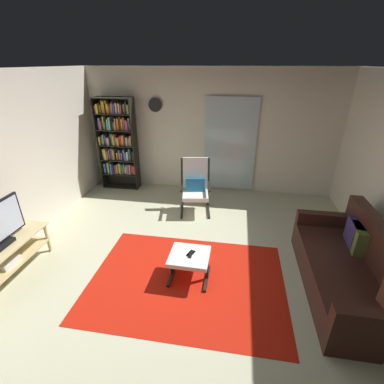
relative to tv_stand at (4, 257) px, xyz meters
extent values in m
plane|color=beige|center=(2.38, 0.49, -0.33)|extent=(7.02, 7.02, 0.00)
cube|color=beige|center=(2.38, 3.39, 0.97)|extent=(5.60, 0.06, 2.60)
cube|color=silver|center=(2.82, 3.32, 0.72)|extent=(1.10, 0.01, 2.00)
cube|color=red|center=(2.41, 0.31, -0.33)|extent=(2.58, 1.86, 0.01)
cube|color=tan|center=(0.00, 0.01, 0.16)|extent=(0.49, 1.29, 0.02)
cube|color=tan|center=(0.00, 0.01, -0.11)|extent=(0.45, 1.23, 0.02)
cylinder|color=tan|center=(0.19, 0.60, -0.09)|extent=(0.05, 0.05, 0.48)
cylinder|color=tan|center=(-0.19, 0.60, -0.09)|extent=(0.05, 0.05, 0.48)
cube|color=silver|center=(0.00, -0.03, -0.06)|extent=(0.29, 0.28, 0.07)
cube|color=black|center=(0.00, 0.01, 0.19)|extent=(0.20, 0.32, 0.05)
cube|color=black|center=(-0.05, 3.10, 0.68)|extent=(0.02, 0.30, 2.02)
cube|color=black|center=(0.77, 3.10, 0.68)|extent=(0.02, 0.30, 2.02)
cube|color=black|center=(0.36, 3.24, 0.68)|extent=(0.83, 0.02, 2.02)
cube|color=black|center=(0.36, 3.10, -0.32)|extent=(0.80, 0.28, 0.02)
cube|color=black|center=(0.36, 3.10, 0.00)|extent=(0.80, 0.28, 0.02)
cube|color=black|center=(0.36, 3.10, 0.34)|extent=(0.80, 0.28, 0.02)
cube|color=black|center=(0.36, 3.10, 0.68)|extent=(0.80, 0.28, 0.02)
cube|color=black|center=(0.36, 3.10, 1.01)|extent=(0.80, 0.28, 0.02)
cube|color=black|center=(0.36, 3.10, 1.35)|extent=(0.80, 0.28, 0.02)
cube|color=black|center=(0.36, 3.10, 1.67)|extent=(0.80, 0.28, 0.02)
cube|color=beige|center=(-0.01, 3.10, 0.12)|extent=(0.03, 0.13, 0.22)
cube|color=#2A63A7|center=(0.03, 3.09, 0.11)|extent=(0.03, 0.19, 0.19)
cube|color=#2A5EAA|center=(0.07, 3.11, 0.13)|extent=(0.03, 0.15, 0.24)
cube|color=#AA9C33|center=(0.11, 3.09, 0.14)|extent=(0.03, 0.19, 0.26)
cube|color=#2965AA|center=(0.15, 3.10, 0.12)|extent=(0.02, 0.15, 0.21)
cube|color=#2F5BA1|center=(0.18, 3.08, 0.14)|extent=(0.04, 0.23, 0.25)
cube|color=#1C1734|center=(0.23, 3.09, 0.13)|extent=(0.04, 0.23, 0.23)
cube|color=#894691|center=(0.27, 3.09, 0.12)|extent=(0.02, 0.18, 0.21)
cube|color=orange|center=(0.30, 3.10, 0.12)|extent=(0.03, 0.17, 0.21)
cube|color=#A89333|center=(0.34, 3.10, 0.13)|extent=(0.03, 0.11, 0.23)
cube|color=beige|center=(0.37, 3.11, 0.14)|extent=(0.02, 0.20, 0.25)
cube|color=#2C8A45|center=(0.40, 3.10, 0.14)|extent=(0.03, 0.22, 0.25)
cube|color=#9C9733|center=(0.43, 3.11, 0.12)|extent=(0.03, 0.18, 0.21)
cube|color=teal|center=(0.46, 3.10, 0.14)|extent=(0.02, 0.11, 0.24)
cube|color=beige|center=(0.50, 3.12, 0.10)|extent=(0.02, 0.15, 0.17)
cube|color=red|center=(0.53, 3.11, 0.13)|extent=(0.03, 0.19, 0.24)
cube|color=#3F54A8|center=(0.57, 3.08, 0.13)|extent=(0.03, 0.15, 0.23)
cube|color=#BBB1B3|center=(0.61, 3.09, 0.13)|extent=(0.02, 0.16, 0.23)
cube|color=red|center=(0.64, 3.10, 0.11)|extent=(0.02, 0.12, 0.19)
cube|color=red|center=(0.68, 3.09, 0.12)|extent=(0.03, 0.13, 0.22)
cube|color=#C13B37|center=(0.71, 3.09, 0.11)|extent=(0.04, 0.12, 0.19)
cube|color=beige|center=(0.00, 3.11, 0.46)|extent=(0.04, 0.13, 0.22)
cube|color=beige|center=(0.04, 3.11, 0.47)|extent=(0.03, 0.18, 0.25)
cube|color=gold|center=(0.09, 3.09, 0.47)|extent=(0.04, 0.24, 0.24)
cube|color=brown|center=(0.13, 3.10, 0.45)|extent=(0.04, 0.23, 0.20)
cube|color=#9D448C|center=(0.16, 3.10, 0.46)|extent=(0.02, 0.18, 0.23)
cube|color=#3E55A2|center=(0.20, 3.09, 0.47)|extent=(0.04, 0.10, 0.25)
cube|color=#A18B34|center=(0.25, 3.12, 0.47)|extent=(0.04, 0.19, 0.24)
cube|color=black|center=(0.29, 3.12, 0.43)|extent=(0.02, 0.17, 0.15)
cube|color=orange|center=(0.33, 3.10, 0.43)|extent=(0.03, 0.11, 0.16)
cube|color=#5A8C99|center=(0.38, 3.11, 0.46)|extent=(0.03, 0.10, 0.22)
cube|color=#874684|center=(0.41, 3.10, 0.43)|extent=(0.03, 0.16, 0.16)
cube|color=#8F3F87|center=(0.45, 3.11, 0.43)|extent=(0.02, 0.18, 0.16)
cube|color=teal|center=(0.49, 3.11, 0.46)|extent=(0.03, 0.11, 0.22)
cube|color=#305AAA|center=(0.54, 3.11, 0.44)|extent=(0.04, 0.24, 0.18)
cube|color=beige|center=(0.58, 3.08, 0.45)|extent=(0.04, 0.14, 0.19)
cube|color=#57958F|center=(0.63, 3.11, 0.48)|extent=(0.04, 0.13, 0.25)
cube|color=#1B2D34|center=(0.67, 3.08, 0.48)|extent=(0.03, 0.18, 0.27)
cube|color=black|center=(0.71, 3.10, 0.46)|extent=(0.04, 0.17, 0.21)
cube|color=gold|center=(-0.01, 3.08, 0.78)|extent=(0.03, 0.19, 0.19)
cube|color=#5C9298|center=(0.04, 3.10, 0.77)|extent=(0.04, 0.13, 0.17)
cube|color=#549F9D|center=(0.08, 3.09, 0.80)|extent=(0.02, 0.20, 0.22)
cube|color=#9F3E8D|center=(0.11, 3.09, 0.78)|extent=(0.03, 0.12, 0.20)
cube|color=gold|center=(0.15, 3.10, 0.76)|extent=(0.04, 0.12, 0.16)
cube|color=beige|center=(0.19, 3.08, 0.77)|extent=(0.03, 0.18, 0.17)
cube|color=#192D2B|center=(0.23, 3.10, 0.81)|extent=(0.04, 0.11, 0.24)
cube|color=#408C3E|center=(0.27, 3.10, 0.81)|extent=(0.03, 0.15, 0.24)
cube|color=gold|center=(0.31, 3.08, 0.79)|extent=(0.02, 0.17, 0.22)
cube|color=red|center=(0.34, 3.09, 0.81)|extent=(0.02, 0.17, 0.25)
cube|color=#2E5FAD|center=(0.36, 3.11, 0.78)|extent=(0.02, 0.20, 0.18)
cube|color=gold|center=(0.41, 3.09, 0.77)|extent=(0.04, 0.19, 0.17)
cube|color=red|center=(0.45, 3.12, 0.79)|extent=(0.04, 0.16, 0.20)
cube|color=orange|center=(0.51, 3.08, 0.80)|extent=(0.04, 0.11, 0.22)
cube|color=#241F2B|center=(0.56, 3.10, 0.80)|extent=(0.03, 0.19, 0.22)
cube|color=beige|center=(0.60, 3.08, 0.78)|extent=(0.03, 0.13, 0.18)
cube|color=beige|center=(0.64, 3.11, 0.76)|extent=(0.03, 0.12, 0.16)
cube|color=orange|center=(0.69, 3.11, 0.80)|extent=(0.03, 0.16, 0.22)
cube|color=brown|center=(0.72, 3.09, 0.77)|extent=(0.02, 0.23, 0.18)
cube|color=beige|center=(-0.01, 3.12, 1.11)|extent=(0.03, 0.13, 0.18)
cube|color=#5C9294|center=(0.03, 3.10, 1.14)|extent=(0.04, 0.17, 0.24)
cube|color=#903F87|center=(0.07, 3.09, 1.11)|extent=(0.04, 0.22, 0.18)
cube|color=gold|center=(0.12, 3.09, 1.16)|extent=(0.03, 0.12, 0.27)
cube|color=#418948|center=(0.15, 3.12, 1.11)|extent=(0.02, 0.24, 0.17)
cube|color=#31784C|center=(0.19, 3.09, 1.11)|extent=(0.03, 0.14, 0.17)
cube|color=#569993|center=(0.23, 3.09, 1.14)|extent=(0.03, 0.21, 0.24)
cube|color=#599C92|center=(0.27, 3.09, 1.16)|extent=(0.04, 0.22, 0.27)
cube|color=#212B34|center=(0.32, 3.08, 1.12)|extent=(0.03, 0.14, 0.20)
cube|color=olive|center=(0.36, 3.08, 1.10)|extent=(0.03, 0.13, 0.16)
cube|color=brown|center=(0.40, 3.10, 1.15)|extent=(0.03, 0.23, 0.25)
cube|color=orange|center=(0.44, 3.09, 1.14)|extent=(0.04, 0.15, 0.24)
cube|color=brown|center=(0.49, 3.12, 1.16)|extent=(0.02, 0.14, 0.27)
cube|color=orange|center=(0.52, 3.08, 1.14)|extent=(0.03, 0.10, 0.23)
cube|color=brown|center=(0.57, 3.11, 1.15)|extent=(0.04, 0.14, 0.26)
cube|color=#9E4094|center=(0.62, 3.09, 1.13)|extent=(0.03, 0.12, 0.21)
cube|color=#9F348F|center=(0.66, 3.08, 1.12)|extent=(0.03, 0.17, 0.20)
cube|color=#A69E3F|center=(0.69, 3.09, 1.15)|extent=(0.03, 0.11, 0.26)
cube|color=#221F32|center=(0.72, 3.09, 1.13)|extent=(0.03, 0.19, 0.21)
cube|color=purple|center=(0.00, 3.11, 1.44)|extent=(0.04, 0.23, 0.16)
cube|color=gold|center=(0.04, 3.08, 1.46)|extent=(0.04, 0.23, 0.20)
cube|color=olive|center=(0.09, 3.08, 1.45)|extent=(0.03, 0.13, 0.17)
cube|color=olive|center=(0.13, 3.09, 1.49)|extent=(0.02, 0.12, 0.26)
cube|color=orange|center=(0.16, 3.11, 1.48)|extent=(0.04, 0.16, 0.24)
cube|color=olive|center=(0.21, 3.12, 1.49)|extent=(0.03, 0.10, 0.25)
cube|color=gold|center=(0.26, 3.08, 1.46)|extent=(0.04, 0.12, 0.20)
cube|color=brown|center=(0.30, 3.08, 1.44)|extent=(0.03, 0.16, 0.17)
cube|color=gold|center=(0.33, 3.10, 1.46)|extent=(0.03, 0.16, 0.19)
cube|color=#9C388C|center=(0.37, 3.08, 1.48)|extent=(0.02, 0.16, 0.24)
cube|color=#3666AD|center=(0.40, 3.10, 1.46)|extent=(0.02, 0.17, 0.20)
cube|color=beige|center=(0.44, 3.10, 1.46)|extent=(0.04, 0.14, 0.21)
cube|color=olive|center=(0.49, 3.11, 1.47)|extent=(0.02, 0.12, 0.22)
cube|color=beige|center=(0.52, 3.09, 1.46)|extent=(0.02, 0.20, 0.21)
cube|color=red|center=(0.55, 3.09, 1.46)|extent=(0.04, 0.18, 0.19)
cube|color=#3F7845|center=(0.61, 3.09, 1.46)|extent=(0.04, 0.10, 0.20)
cube|color=black|center=(0.66, 3.08, 1.48)|extent=(0.03, 0.11, 0.25)
cube|color=olive|center=(0.70, 3.10, 1.45)|extent=(0.04, 0.19, 0.19)
cube|color=#361B15|center=(4.39, 0.49, -0.13)|extent=(0.88, 1.99, 0.40)
cube|color=#361B15|center=(4.74, 0.49, 0.32)|extent=(0.18, 1.99, 0.50)
cube|color=#361B15|center=(4.39, -0.44, 0.17)|extent=(0.88, 0.14, 0.20)
cube|color=#361B15|center=(4.39, 1.41, 0.17)|extent=(0.88, 0.14, 0.20)
cube|color=navy|center=(4.61, 0.96, 0.24)|extent=(0.17, 0.39, 0.34)
cube|color=#56622A|center=(4.61, 0.83, 0.24)|extent=(0.19, 0.40, 0.34)
cube|color=black|center=(2.49, 2.25, -0.31)|extent=(0.14, 0.60, 0.04)
cube|color=black|center=(2.45, 2.51, 0.35)|extent=(0.07, 0.18, 0.63)
cube|color=black|center=(2.49, 2.27, 0.21)|extent=(0.12, 0.52, 0.03)
cube|color=black|center=(1.98, 2.17, -0.31)|extent=(0.14, 0.60, 0.04)
cube|color=black|center=(1.94, 2.42, 0.35)|extent=(0.07, 0.18, 0.63)
cube|color=black|center=(1.97, 2.19, 0.21)|extent=(0.12, 0.52, 0.03)
cube|color=white|center=(2.24, 2.19, 0.05)|extent=(0.56, 0.59, 0.08)
cube|color=white|center=(2.20, 2.45, 0.39)|extent=(0.50, 0.26, 0.60)
cube|color=teal|center=(2.22, 2.29, 0.17)|extent=(0.39, 0.26, 0.34)
cube|color=white|center=(2.44, 0.38, 0.03)|extent=(0.53, 0.49, 0.06)
cube|color=black|center=(2.20, 0.38, -0.31)|extent=(0.05, 0.48, 0.04)
cube|color=black|center=(2.20, 0.38, -0.15)|extent=(0.04, 0.04, 0.33)
cube|color=black|center=(2.68, 0.37, -0.31)|extent=(0.05, 0.48, 0.04)
cube|color=black|center=(2.68, 0.37, -0.15)|extent=(0.04, 0.04, 0.33)
cube|color=black|center=(2.45, 0.38, 0.06)|extent=(0.05, 0.15, 0.02)
cube|color=black|center=(2.45, 0.40, 0.06)|extent=(0.11, 0.15, 0.01)
cylinder|color=silver|center=(1.20, 3.32, 1.52)|extent=(0.28, 0.02, 0.28)
cylinder|color=black|center=(1.20, 3.31, 1.52)|extent=(0.29, 0.01, 0.29)
camera|label=1|loc=(2.94, -2.47, 2.35)|focal=25.62mm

